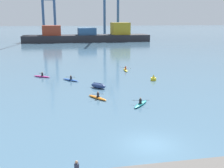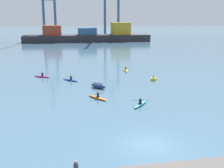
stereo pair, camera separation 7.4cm
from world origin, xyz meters
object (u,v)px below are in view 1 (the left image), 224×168
(gantry_crane_west, at_px, (48,6))
(channel_buoy, at_px, (153,78))
(gantry_crane_west_mid, at_px, (111,3))
(kayak_yellow, at_px, (125,70))
(seated_onlooker, at_px, (77,168))
(capsized_dinghy, at_px, (98,86))
(kayak_blue, at_px, (71,80))
(container_barge, at_px, (88,36))
(kayak_orange, at_px, (98,97))
(kayak_magenta, at_px, (42,76))
(kayak_teal, at_px, (141,104))

(gantry_crane_west, height_order, channel_buoy, gantry_crane_west)
(gantry_crane_west_mid, height_order, kayak_yellow, gantry_crane_west_mid)
(seated_onlooker, bearing_deg, kayak_yellow, 71.89)
(gantry_crane_west_mid, xyz_separation_m, capsized_dinghy, (-20.25, -96.25, -17.23))
(kayak_blue, bearing_deg, gantry_crane_west_mid, 75.13)
(gantry_crane_west, bearing_deg, channel_buoy, -78.47)
(gantry_crane_west, relative_size, kayak_blue, 10.77)
(container_barge, distance_m, kayak_blue, 80.48)
(capsized_dinghy, relative_size, kayak_orange, 0.84)
(kayak_yellow, distance_m, kayak_magenta, 16.12)
(capsized_dinghy, bearing_deg, seated_onlooker, -101.22)
(kayak_magenta, xyz_separation_m, seated_onlooker, (3.95, -32.83, 0.86))
(gantry_crane_west_mid, relative_size, kayak_teal, 11.45)
(container_barge, relative_size, gantry_crane_west, 1.79)
(channel_buoy, relative_size, seated_onlooker, 1.12)
(kayak_blue, bearing_deg, kayak_orange, -75.26)
(gantry_crane_west_mid, relative_size, kayak_orange, 10.81)
(kayak_magenta, bearing_deg, container_barge, 78.15)
(channel_buoy, bearing_deg, kayak_orange, -140.28)
(container_barge, xyz_separation_m, kayak_yellow, (-0.15, -72.60, -2.40))
(capsized_dinghy, bearing_deg, kayak_teal, -67.67)
(kayak_yellow, xyz_separation_m, kayak_teal, (-3.45, -21.82, 0.00))
(kayak_teal, bearing_deg, channel_buoy, 64.47)
(kayak_magenta, bearing_deg, gantry_crane_west, 90.69)
(kayak_magenta, bearing_deg, kayak_blue, -38.00)
(gantry_crane_west, bearing_deg, kayak_magenta, -89.31)
(gantry_crane_west_mid, bearing_deg, gantry_crane_west, 176.93)
(kayak_magenta, bearing_deg, kayak_yellow, 11.92)
(kayak_orange, bearing_deg, seated_onlooker, -101.84)
(kayak_yellow, bearing_deg, kayak_orange, -113.91)
(channel_buoy, height_order, kayak_blue, channel_buoy)
(kayak_teal, bearing_deg, seated_onlooker, -120.28)
(gantry_crane_west, distance_m, channel_buoy, 97.74)
(container_barge, distance_m, gantry_crane_west, 24.93)
(kayak_blue, distance_m, kayak_yellow, 13.06)
(channel_buoy, height_order, kayak_teal, channel_buoy)
(channel_buoy, distance_m, seated_onlooker, 30.30)
(container_barge, relative_size, kayak_yellow, 16.18)
(kayak_blue, distance_m, kayak_orange, 11.49)
(gantry_crane_west, relative_size, kayak_orange, 9.74)
(kayak_teal, bearing_deg, kayak_orange, 141.72)
(container_barge, distance_m, channel_buoy, 82.11)
(container_barge, relative_size, gantry_crane_west_mid, 1.61)
(gantry_crane_west_mid, height_order, seated_onlooker, gantry_crane_west_mid)
(gantry_crane_west_mid, height_order, capsized_dinghy, gantry_crane_west_mid)
(gantry_crane_west_mid, distance_m, channel_buoy, 95.13)
(channel_buoy, bearing_deg, kayak_blue, 169.97)
(kayak_magenta, distance_m, seated_onlooker, 33.08)
(capsized_dinghy, height_order, seated_onlooker, seated_onlooker)
(gantry_crane_west, bearing_deg, seated_onlooker, -87.64)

